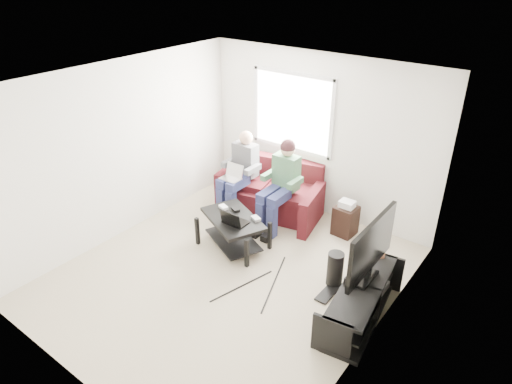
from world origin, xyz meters
TOP-DOWN VIEW (x-y plane):
  - floor at (0.00, 0.00)m, footprint 4.50×4.50m
  - ceiling at (0.00, 0.00)m, footprint 4.50×4.50m
  - wall_back at (0.00, 2.25)m, footprint 4.50×0.00m
  - wall_front at (0.00, -2.25)m, footprint 4.50×0.00m
  - wall_left at (-2.00, 0.00)m, footprint 0.00×4.50m
  - wall_right at (2.00, 0.00)m, footprint 0.00×4.50m
  - window at (-0.50, 2.23)m, footprint 1.48×0.04m
  - sofa at (-0.58, 1.77)m, footprint 1.98×1.15m
  - person_left at (-0.98, 1.45)m, footprint 0.40×0.70m
  - person_right at (-0.18, 1.47)m, footprint 0.40×0.71m
  - laptop_silver at (-0.98, 1.24)m, footprint 0.38×0.34m
  - coffee_table at (-0.37, 0.55)m, footprint 1.15×0.96m
  - laptop_black at (-0.25, 0.47)m, footprint 0.42×0.38m
  - controller_a at (-0.65, 0.67)m, footprint 0.16×0.13m
  - controller_b at (-0.47, 0.73)m, footprint 0.16×0.14m
  - controller_c at (-0.07, 0.70)m, footprint 0.16×0.14m
  - tv_stand at (1.77, 0.30)m, footprint 0.64×1.53m
  - tv at (1.77, 0.40)m, footprint 0.12×1.10m
  - soundbar at (1.65, 0.40)m, footprint 0.12×0.50m
  - drink_cup at (1.72, 0.93)m, footprint 0.08×0.08m
  - console_white at (1.77, -0.10)m, footprint 0.30×0.22m
  - console_grey at (1.77, 0.60)m, footprint 0.34×0.26m
  - console_black at (1.77, 0.25)m, footprint 0.38×0.30m
  - subwoofer at (1.23, 0.67)m, footprint 0.21×0.21m
  - keyboard_floor at (1.27, 0.47)m, footprint 0.16×0.48m
  - end_table at (0.78, 1.84)m, footprint 0.32×0.32m

SIDE VIEW (x-z plane):
  - floor at x=0.00m, z-range 0.00..0.00m
  - keyboard_floor at x=1.27m, z-range 0.00..0.03m
  - tv_stand at x=1.77m, z-range -0.03..0.46m
  - subwoofer at x=1.23m, z-range 0.00..0.48m
  - end_table at x=0.78m, z-range -0.03..0.54m
  - console_white at x=1.77m, z-range 0.26..0.32m
  - console_black at x=1.77m, z-range 0.26..0.33m
  - console_grey at x=1.77m, z-range 0.26..0.34m
  - sofa at x=-0.58m, z-range -0.11..0.74m
  - coffee_table at x=-0.37m, z-range 0.12..0.61m
  - controller_a at x=-0.65m, z-range 0.49..0.53m
  - controller_b at x=-0.47m, z-range 0.49..0.53m
  - controller_c at x=-0.07m, z-range 0.49..0.53m
  - soundbar at x=1.65m, z-range 0.49..0.59m
  - drink_cup at x=1.72m, z-range 0.49..0.61m
  - laptop_black at x=-0.25m, z-range 0.49..0.73m
  - laptop_silver at x=-0.98m, z-range 0.60..0.84m
  - person_left at x=-0.98m, z-range 0.07..1.42m
  - person_right at x=-0.18m, z-range 0.10..1.50m
  - tv at x=1.77m, z-range 0.54..1.35m
  - wall_back at x=0.00m, z-range -0.95..3.55m
  - wall_front at x=0.00m, z-range -0.95..3.55m
  - wall_left at x=-2.00m, z-range -0.95..3.55m
  - wall_right at x=2.00m, z-range -0.95..3.55m
  - window at x=-0.50m, z-range 0.96..2.24m
  - ceiling at x=0.00m, z-range 2.60..2.60m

